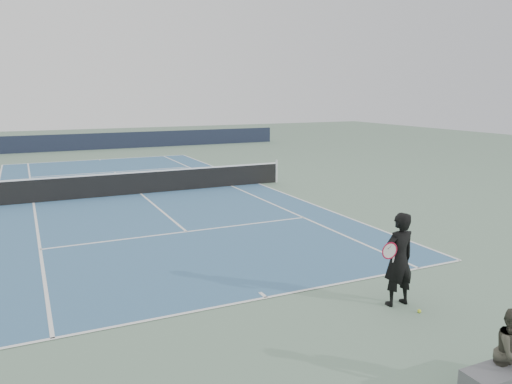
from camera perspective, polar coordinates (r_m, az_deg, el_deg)
name	(u,v)px	position (r m, az deg, el deg)	size (l,w,h in m)	color
ground	(141,194)	(21.42, -13.05, -0.22)	(80.00, 80.00, 0.00)	slate
court_surface	(141,194)	(21.42, -13.05, -0.20)	(10.97, 23.77, 0.01)	#3A6389
tennis_net	(140,182)	(21.33, -13.11, 1.11)	(12.90, 0.10, 1.07)	silver
windscreen_far	(87,142)	(38.85, -18.75, 5.46)	(30.00, 0.25, 1.20)	black
tennis_player	(399,259)	(10.31, 15.98, -7.40)	(0.81, 0.52, 1.90)	black
tennis_ball	(419,311)	(10.39, 18.16, -12.80)	(0.07, 0.07, 0.07)	#D2E12E
spectator_bench	(511,366)	(8.12, 27.16, -17.31)	(1.49, 0.51, 1.30)	#545559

